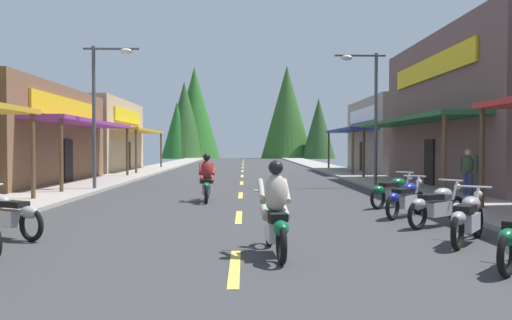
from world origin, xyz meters
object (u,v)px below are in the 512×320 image
Objects in this scene: streetlamp_left at (103,96)px; motorcycle_parked_right_5 at (393,191)px; motorcycle_parked_right_3 at (437,205)px; motorcycle_parked_right_4 at (406,198)px; pedestrian_waiting at (468,170)px; motorcycle_parked_right_2 at (468,217)px; streetlamp_right at (368,99)px; motorcycle_parked_left_4 at (6,213)px; rider_cruising_trailing at (207,181)px; rider_cruising_lead at (275,216)px.

streetlamp_left is 3.29× the size of motorcycle_parked_right_5.
motorcycle_parked_right_3 is 3.64m from motorcycle_parked_right_5.
pedestrian_waiting is at bearing 4.44° from motorcycle_parked_right_4.
motorcycle_parked_right_2 and motorcycle_parked_right_5 have the same top height.
motorcycle_parked_left_4 is (-9.97, -12.28, -3.35)m from streetlamp_right.
rider_cruising_lead is at bearing -171.11° from rider_cruising_trailing.
rider_cruising_trailing is at bearing 7.42° from rider_cruising_lead.
motorcycle_parked_right_2 is 0.83× the size of rider_cruising_trailing.
streetlamp_left is 6.70m from rider_cruising_trailing.
motorcycle_parked_right_3 is 7.21m from pedestrian_waiting.
motorcycle_parked_left_4 is at bearing 170.87° from motorcycle_parked_right_5.
streetlamp_left is at bearing 22.16° from rider_cruising_lead.
rider_cruising_lead is (-3.78, -2.95, 0.17)m from motorcycle_parked_right_3.
pedestrian_waiting is at bearing 13.10° from motorcycle_parked_right_2.
motorcycle_parked_right_5 is at bearing 52.75° from motorcycle_parked_right_3.
streetlamp_left is 15.37m from motorcycle_parked_right_2.
pedestrian_waiting is (3.37, 2.68, 0.50)m from motorcycle_parked_right_5.
rider_cruising_trailing is at bearing -139.69° from streetlamp_right.
motorcycle_parked_right_3 is 1.58m from motorcycle_parked_right_4.
motorcycle_parked_right_4 is 0.98× the size of pedestrian_waiting.
motorcycle_parked_right_2 is (9.73, -11.43, -3.32)m from streetlamp_left.
streetlamp_right is at bearing -52.47° from rider_cruising_trailing.
streetlamp_right reaches higher than rider_cruising_lead.
rider_cruising_lead is at bearing -176.32° from motorcycle_parked_right_4.
motorcycle_parked_right_2 is 0.93× the size of motorcycle_parked_left_4.
rider_cruising_lead reaches higher than motorcycle_parked_right_2.
rider_cruising_trailing is at bearing 122.26° from pedestrian_waiting.
motorcycle_parked_right_3 and motorcycle_parked_left_4 have the same top height.
motorcycle_parked_right_3 is 1.05× the size of pedestrian_waiting.
pedestrian_waiting is (13.35, -3.08, -2.82)m from streetlamp_left.
motorcycle_parked_right_4 is (9.69, -7.84, -3.32)m from streetlamp_left.
motorcycle_parked_right_5 is (0.07, 3.64, 0.00)m from motorcycle_parked_right_3.
motorcycle_parked_right_5 is 4.33m from pedestrian_waiting.
rider_cruising_lead is (-3.85, -6.59, 0.17)m from motorcycle_parked_right_5.
streetlamp_right is 9.18m from rider_cruising_trailing.
motorcycle_parked_left_4 is (-8.99, -4.90, 0.00)m from motorcycle_parked_right_5.
streetlamp_left is at bearing 93.02° from motorcycle_parked_right_4.
motorcycle_parked_right_5 is at bearing -121.38° from motorcycle_parked_left_4.
motorcycle_parked_right_2 is 8.77m from motorcycle_parked_left_4.
motorcycle_parked_right_3 and motorcycle_parked_right_4 have the same top height.
streetlamp_left is at bearing 112.30° from motorcycle_parked_right_5.
rider_cruising_lead is at bearing -109.09° from streetlamp_right.
streetlamp_right is at bearing -99.06° from motorcycle_parked_left_4.
streetlamp_left is 3.48× the size of motorcycle_parked_right_4.
rider_cruising_trailing is at bearing 124.37° from motorcycle_parked_right_5.
rider_cruising_trailing is (-5.30, 3.88, 0.17)m from motorcycle_parked_right_4.
motorcycle_parked_left_4 is (-8.74, 0.76, 0.00)m from motorcycle_parked_right_2.
streetlamp_right is 3.27× the size of motorcycle_parked_right_2.
pedestrian_waiting is (3.62, 8.35, 0.50)m from motorcycle_parked_right_2.
rider_cruising_lead is (-4.83, -13.97, -3.18)m from streetlamp_right.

